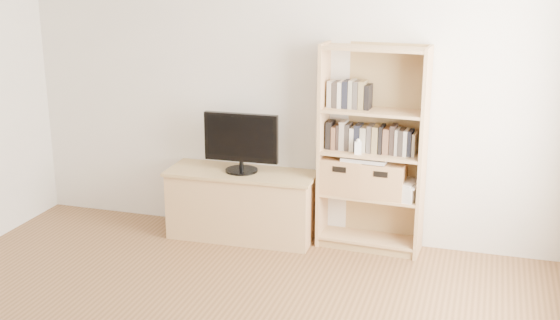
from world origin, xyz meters
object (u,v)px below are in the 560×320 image
at_px(basket_left, 344,174).
at_px(basket_right, 383,179).
at_px(bookshelf, 372,150).
at_px(baby_monitor, 358,148).
at_px(tv_stand, 242,205).
at_px(laptop, 366,158).
at_px(television, 241,143).

xyz_separation_m(basket_left, basket_right, (0.32, -0.02, -0.00)).
bearing_deg(bookshelf, baby_monitor, -135.00).
distance_m(tv_stand, basket_left, 0.90).
bearing_deg(laptop, basket_left, 177.73).
height_order(television, basket_left, television).
bearing_deg(baby_monitor, television, 166.55).
distance_m(bookshelf, basket_right, 0.25).
height_order(tv_stand, television, television).
xyz_separation_m(tv_stand, basket_right, (1.16, 0.07, 0.32)).
bearing_deg(basket_left, baby_monitor, -33.26).
bearing_deg(basket_left, basket_right, 0.90).
bearing_deg(basket_right, basket_left, 178.03).
distance_m(baby_monitor, laptop, 0.13).
bearing_deg(bookshelf, basket_left, -178.81).
xyz_separation_m(bookshelf, television, (-1.06, -0.08, -0.00)).
xyz_separation_m(tv_stand, bookshelf, (1.06, 0.08, 0.55)).
xyz_separation_m(tv_stand, baby_monitor, (0.96, -0.01, 0.58)).
height_order(baby_monitor, basket_left, baby_monitor).
relative_size(tv_stand, laptop, 3.42).
xyz_separation_m(basket_left, laptop, (0.18, -0.02, 0.16)).
relative_size(tv_stand, baby_monitor, 11.90).
xyz_separation_m(television, basket_left, (0.84, 0.09, -0.22)).
distance_m(tv_stand, laptop, 1.12).
distance_m(basket_left, laptop, 0.24).
xyz_separation_m(tv_stand, laptop, (1.02, 0.06, 0.48)).
bearing_deg(basket_left, laptop, -3.27).
relative_size(basket_left, basket_right, 1.02).
distance_m(basket_right, laptop, 0.21).
height_order(bookshelf, basket_right, bookshelf).
height_order(bookshelf, television, bookshelf).
height_order(tv_stand, bookshelf, bookshelf).
relative_size(bookshelf, baby_monitor, 16.33).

